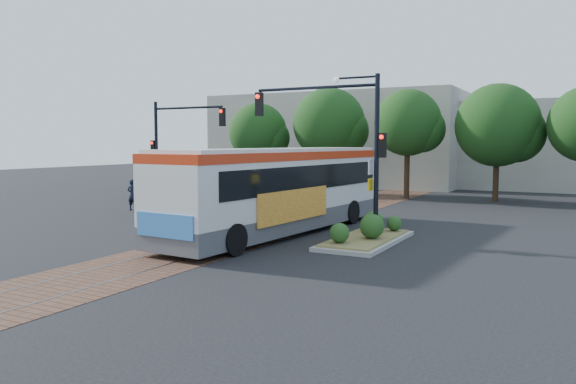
% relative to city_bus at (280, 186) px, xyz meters
% --- Properties ---
extents(ground, '(120.00, 120.00, 0.00)m').
position_rel_city_bus_xyz_m(ground, '(-0.93, 0.57, -1.94)').
color(ground, black).
rests_on(ground, ground).
extents(trackbed, '(3.60, 40.00, 0.02)m').
position_rel_city_bus_xyz_m(trackbed, '(-0.93, 4.57, -1.94)').
color(trackbed, brown).
rests_on(trackbed, ground).
extents(tree_row, '(26.40, 5.60, 7.67)m').
position_rel_city_bus_xyz_m(tree_row, '(0.28, 16.99, 2.91)').
color(tree_row, '#382314').
rests_on(tree_row, ground).
extents(warehouses, '(40.00, 13.00, 8.00)m').
position_rel_city_bus_xyz_m(warehouses, '(-1.46, 29.32, 1.87)').
color(warehouses, '#ADA899').
rests_on(warehouses, ground).
extents(city_bus, '(3.79, 13.20, 3.48)m').
position_rel_city_bus_xyz_m(city_bus, '(0.00, 0.00, 0.00)').
color(city_bus, '#4D4D50').
rests_on(city_bus, ground).
extents(traffic_island, '(2.20, 5.20, 1.13)m').
position_rel_city_bus_xyz_m(traffic_island, '(3.89, -0.33, -1.61)').
color(traffic_island, gray).
rests_on(traffic_island, ground).
extents(signal_pole_main, '(5.49, 0.46, 6.00)m').
position_rel_city_bus_xyz_m(signal_pole_main, '(2.93, -0.24, 2.22)').
color(signal_pole_main, black).
rests_on(signal_pole_main, ground).
extents(signal_pole_left, '(4.99, 0.34, 6.00)m').
position_rel_city_bus_xyz_m(signal_pole_left, '(-9.30, 4.57, 1.92)').
color(signal_pole_left, black).
rests_on(signal_pole_left, ground).
extents(officer, '(0.70, 0.54, 1.71)m').
position_rel_city_bus_xyz_m(officer, '(-10.97, 3.17, -1.09)').
color(officer, black).
rests_on(officer, ground).
extents(parked_car, '(4.31, 1.97, 1.22)m').
position_rel_city_bus_xyz_m(parked_car, '(-9.42, 11.44, -1.33)').
color(parked_car, black).
rests_on(parked_car, ground).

